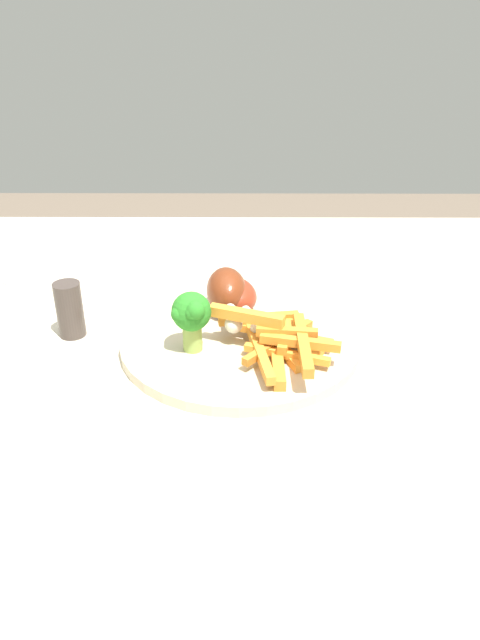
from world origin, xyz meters
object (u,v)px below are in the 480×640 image
(carrot_fries_pile, at_px, (279,340))
(chicken_drumstick_near, at_px, (234,298))
(dinner_plate, at_px, (240,341))
(broccoli_floret_front, at_px, (191,315))
(pepper_shaker, at_px, (70,310))
(dining_table, at_px, (256,403))
(chicken_drumstick_far, at_px, (227,293))

(carrot_fries_pile, xyz_separation_m, chicken_drumstick_near, (0.05, -0.09, 0.00))
(dinner_plate, relative_size, carrot_fries_pile, 1.78)
(broccoli_floret_front, xyz_separation_m, pepper_shaker, (0.14, -0.05, -0.02))
(dining_table, distance_m, chicken_drumstick_near, 0.14)
(dinner_plate, distance_m, pepper_shaker, 0.19)
(dinner_plate, distance_m, chicken_drumstick_far, 0.07)
(dining_table, bearing_deg, dinner_plate, 63.37)
(dinner_plate, bearing_deg, carrot_fries_pile, 137.83)
(dining_table, distance_m, pepper_shaker, 0.25)
(dinner_plate, relative_size, broccoli_floret_front, 3.98)
(carrot_fries_pile, bearing_deg, chicken_drumstick_near, -62.76)
(chicken_drumstick_near, bearing_deg, broccoli_floret_front, 62.87)
(broccoli_floret_front, relative_size, carrot_fries_pile, 0.45)
(chicken_drumstick_near, height_order, chicken_drumstick_far, chicken_drumstick_far)
(broccoli_floret_front, bearing_deg, pepper_shaker, -20.79)
(chicken_drumstick_far, bearing_deg, pepper_shaker, 10.27)
(dining_table, xyz_separation_m, pepper_shaker, (0.21, 0.02, 0.14))
(broccoli_floret_front, xyz_separation_m, chicken_drumstick_near, (-0.04, -0.08, -0.02))
(dining_table, height_order, pepper_shaker, pepper_shaker)
(carrot_fries_pile, xyz_separation_m, pepper_shaker, (0.23, -0.06, 0.00))
(broccoli_floret_front, xyz_separation_m, chicken_drumstick_far, (-0.03, -0.08, -0.02))
(dinner_plate, bearing_deg, dining_table, -116.63)
(dining_table, bearing_deg, carrot_fries_pile, 104.43)
(chicken_drumstick_near, bearing_deg, dining_table, 152.30)
(broccoli_floret_front, distance_m, chicken_drumstick_near, 0.10)
(carrot_fries_pile, bearing_deg, chicken_drumstick_far, -58.94)
(dinner_plate, height_order, carrot_fries_pile, carrot_fries_pile)
(dinner_plate, xyz_separation_m, chicken_drumstick_near, (0.01, -0.05, 0.03))
(carrot_fries_pile, bearing_deg, dinner_plate, -42.17)
(dinner_plate, xyz_separation_m, chicken_drumstick_far, (0.02, -0.06, 0.03))
(chicken_drumstick_near, bearing_deg, dinner_plate, 97.06)
(pepper_shaker, bearing_deg, dinner_plate, 172.90)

